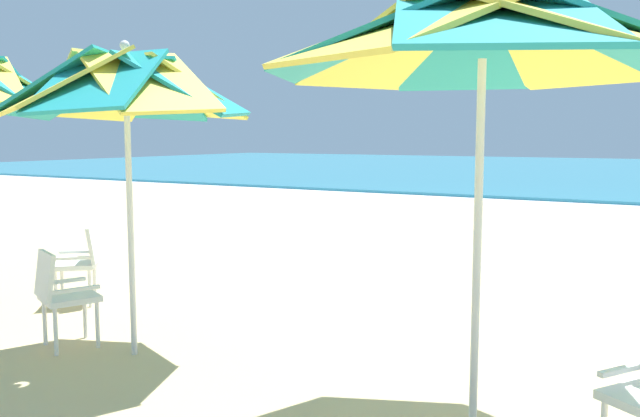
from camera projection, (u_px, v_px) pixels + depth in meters
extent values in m
cylinder|color=silver|center=(477.00, 254.00, 3.94)|extent=(0.05, 0.05, 2.30)
cube|color=teal|center=(594.00, 34.00, 3.72)|extent=(1.45, 1.36, 0.47)
cube|color=#EFDB4C|center=(545.00, 45.00, 4.17)|extent=(1.36, 1.45, 0.47)
cube|color=teal|center=(473.00, 50.00, 4.40)|extent=(1.36, 1.45, 0.47)
cube|color=#EFDB4C|center=(407.00, 47.00, 4.28)|extent=(1.45, 1.36, 0.47)
cube|color=teal|center=(376.00, 38.00, 3.88)|extent=(1.45, 1.36, 0.47)
cube|color=#EFDB4C|center=(407.00, 25.00, 3.43)|extent=(1.36, 1.45, 0.47)
cube|color=teal|center=(497.00, 17.00, 3.19)|extent=(1.36, 1.45, 0.47)
cube|color=#EFDB4C|center=(581.00, 21.00, 3.31)|extent=(1.45, 1.36, 0.47)
cube|color=white|center=(624.00, 369.00, 3.69)|extent=(0.25, 0.35, 0.03)
cylinder|color=silver|center=(131.00, 233.00, 5.49)|extent=(0.05, 0.05, 2.08)
cube|color=teal|center=(184.00, 85.00, 5.29)|extent=(1.09, 1.08, 0.55)
cube|color=#EFDB4C|center=(182.00, 88.00, 5.66)|extent=(1.06, 1.14, 0.55)
cube|color=teal|center=(149.00, 89.00, 5.84)|extent=(1.08, 1.09, 0.55)
cube|color=#EFDB4C|center=(105.00, 89.00, 5.75)|extent=(1.14, 1.06, 0.55)
cube|color=teal|center=(69.00, 86.00, 5.42)|extent=(1.09, 1.08, 0.55)
cube|color=#EFDB4C|center=(63.00, 82.00, 5.06)|extent=(1.06, 1.14, 0.55)
cube|color=teal|center=(98.00, 80.00, 4.87)|extent=(1.08, 1.09, 0.55)
cube|color=#EFDB4C|center=(150.00, 81.00, 4.97)|extent=(1.14, 1.06, 0.55)
sphere|color=silver|center=(125.00, 45.00, 5.32)|extent=(0.08, 0.08, 0.08)
cube|color=white|center=(70.00, 298.00, 5.77)|extent=(0.58, 0.58, 0.05)
cube|color=white|center=(45.00, 275.00, 5.63)|extent=(0.42, 0.25, 0.40)
cube|color=white|center=(63.00, 281.00, 5.92)|extent=(0.19, 0.38, 0.03)
cube|color=white|center=(76.00, 290.00, 5.60)|extent=(0.19, 0.38, 0.03)
cylinder|color=white|center=(85.00, 316.00, 6.04)|extent=(0.04, 0.04, 0.41)
cylinder|color=white|center=(97.00, 325.00, 5.76)|extent=(0.04, 0.04, 0.41)
cylinder|color=white|center=(45.00, 322.00, 5.83)|extent=(0.04, 0.04, 0.41)
cylinder|color=white|center=(56.00, 332.00, 5.55)|extent=(0.04, 0.04, 0.41)
cube|color=teal|center=(10.00, 81.00, 6.66)|extent=(1.08, 1.05, 0.54)
cube|color=#EFDB4C|center=(17.00, 84.00, 7.02)|extent=(1.05, 1.09, 0.54)
cube|color=white|center=(75.00, 265.00, 7.24)|extent=(0.62, 0.62, 0.05)
cube|color=white|center=(93.00, 244.00, 7.25)|extent=(0.34, 0.38, 0.40)
cube|color=white|center=(71.00, 258.00, 7.03)|extent=(0.33, 0.29, 0.03)
cube|color=white|center=(78.00, 252.00, 7.42)|extent=(0.33, 0.29, 0.03)
cylinder|color=white|center=(56.00, 290.00, 7.06)|extent=(0.04, 0.04, 0.41)
cylinder|color=white|center=(62.00, 283.00, 7.40)|extent=(0.04, 0.04, 0.41)
cylinder|color=white|center=(90.00, 288.00, 7.12)|extent=(0.04, 0.04, 0.41)
cylinder|color=white|center=(95.00, 281.00, 7.47)|extent=(0.04, 0.04, 0.41)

